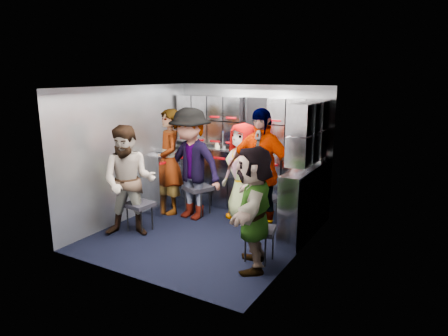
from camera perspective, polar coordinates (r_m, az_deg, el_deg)
The scene contains 29 objects.
floor at distance 5.91m, azimuth -2.73°, elevation -9.32°, with size 3.00×3.00×0.00m, color black.
wall_back at distance 6.87m, azimuth 3.94°, elevation 3.04°, with size 2.80×0.04×2.10m, color #979DA4.
wall_left at distance 6.44m, azimuth -13.39°, elevation 2.01°, with size 0.04×3.00×2.10m, color #979DA4.
wall_right at distance 4.99m, azimuth 10.80°, elevation -1.10°, with size 0.04×3.00×2.10m, color #979DA4.
ceiling at distance 5.46m, azimuth -2.97°, elevation 11.49°, with size 2.80×3.00×0.02m, color silver.
cart_bank_back at distance 6.81m, azimuth 3.09°, elevation -1.83°, with size 2.68×0.38×0.99m, color #8F959D.
cart_bank_left at distance 6.84m, azimuth -8.65°, elevation -1.90°, with size 0.38×0.76×0.99m, color #8F959D.
counter at distance 6.69m, azimuth 3.14°, elevation 2.47°, with size 2.68×0.42×0.03m, color silver.
locker_bank_back at distance 6.68m, azimuth 3.43°, elevation 6.56°, with size 2.68×0.28×0.82m, color #8F959D.
locker_bank_right at distance 5.61m, azimuth 11.94°, elevation 5.01°, with size 0.28×1.00×0.82m, color #8F959D.
right_cabinet at distance 5.74m, azimuth 11.15°, elevation -4.94°, with size 0.28×1.20×1.00m, color #8F959D.
coffee_niche at distance 6.65m, azimuth 5.05°, elevation 6.34°, with size 0.46×0.16×0.84m, color black, non-canonical shape.
red_latch_strip at distance 6.55m, azimuth 2.34°, elevation 1.02°, with size 2.60×0.02×0.03m, color #95040A.
jump_seat_near_left at distance 6.01m, azimuth -12.01°, elevation -5.31°, with size 0.40×0.38×0.43m.
jump_seat_mid_left at distance 6.56m, azimuth -3.81°, elevation -3.02°, with size 0.54×0.53×0.49m.
jump_seat_center at distance 6.53m, azimuth 3.40°, elevation -3.65°, with size 0.38×0.36×0.42m.
jump_seat_mid_right at distance 6.05m, azimuth 5.79°, elevation -4.55°, with size 0.52×0.51×0.48m.
jump_seat_near_right at distance 4.98m, azimuth 5.09°, elevation -9.06°, with size 0.44×0.42×0.43m.
attendant_standing at distance 6.61m, azimuth -7.80°, elevation 0.88°, with size 0.63×0.41×1.73m, color black.
attendant_arc_a at distance 5.76m, azimuth -13.39°, elevation -1.90°, with size 0.77×0.60×1.59m, color black.
attendant_arc_b at distance 6.30m, azimuth -4.78°, elevation 0.55°, with size 1.14×0.66×1.77m, color black.
attendant_arc_c at distance 6.27m, azimuth 2.71°, elevation -0.55°, with size 0.75×0.49×1.54m, color black.
attendant_arc_d at distance 5.76m, azimuth 5.16°, elevation -0.44°, with size 1.06×0.44×1.82m, color black.
attendant_arc_e at distance 4.70m, azimuth 4.25°, elevation -5.73°, with size 1.38×0.44×1.48m, color black.
bottle_left at distance 6.81m, azimuth -0.00°, elevation 3.97°, with size 0.06×0.06×0.27m, color white.
bottle_mid at distance 6.57m, azimuth 3.93°, elevation 3.47°, with size 0.07×0.07×0.25m, color white.
bottle_right at distance 6.48m, azimuth 5.71°, elevation 3.31°, with size 0.06×0.06×0.25m, color white.
cup_left at distance 6.88m, azimuth -0.95°, elevation 3.28°, with size 0.09×0.09×0.09m, color beige.
cup_right at distance 6.43m, azimuth 6.71°, elevation 2.54°, with size 0.07×0.07×0.10m, color beige.
Camera 1 is at (2.96, -4.58, 2.27)m, focal length 32.00 mm.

